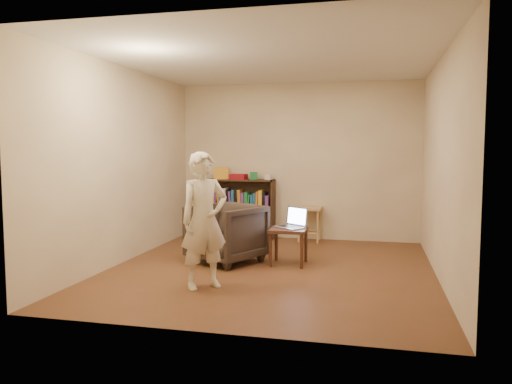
% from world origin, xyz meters
% --- Properties ---
extents(floor, '(4.50, 4.50, 0.00)m').
position_xyz_m(floor, '(0.00, 0.00, 0.00)').
color(floor, '#4D3218').
rests_on(floor, ground).
extents(ceiling, '(4.50, 4.50, 0.00)m').
position_xyz_m(ceiling, '(0.00, 0.00, 2.60)').
color(ceiling, silver).
rests_on(ceiling, wall_back).
extents(wall_back, '(4.00, 0.00, 4.00)m').
position_xyz_m(wall_back, '(0.00, 2.25, 1.30)').
color(wall_back, beige).
rests_on(wall_back, floor).
extents(wall_left, '(0.00, 4.50, 4.50)m').
position_xyz_m(wall_left, '(-2.00, 0.00, 1.30)').
color(wall_left, beige).
rests_on(wall_left, floor).
extents(wall_right, '(0.00, 4.50, 4.50)m').
position_xyz_m(wall_right, '(2.00, 0.00, 1.30)').
color(wall_right, beige).
rests_on(wall_right, floor).
extents(bookshelf, '(1.20, 0.30, 1.00)m').
position_xyz_m(bookshelf, '(-0.97, 2.09, 0.44)').
color(bookshelf, black).
rests_on(bookshelf, floor).
extents(box_yellow, '(0.28, 0.23, 0.20)m').
position_xyz_m(box_yellow, '(-1.28, 2.06, 1.10)').
color(box_yellow, gold).
rests_on(box_yellow, bookshelf).
extents(red_cloth, '(0.29, 0.22, 0.09)m').
position_xyz_m(red_cloth, '(-0.98, 2.06, 1.04)').
color(red_cloth, maroon).
rests_on(red_cloth, bookshelf).
extents(box_green, '(0.15, 0.15, 0.12)m').
position_xyz_m(box_green, '(-0.71, 2.05, 1.06)').
color(box_green, '#1B6734').
rests_on(box_green, bookshelf).
extents(box_white, '(0.12, 0.12, 0.08)m').
position_xyz_m(box_white, '(-0.46, 2.09, 1.04)').
color(box_white, beige).
rests_on(box_white, bookshelf).
extents(stool, '(0.39, 0.39, 0.56)m').
position_xyz_m(stool, '(0.23, 2.03, 0.45)').
color(stool, '#A2894E').
rests_on(stool, floor).
extents(armchair, '(1.14, 1.15, 0.78)m').
position_xyz_m(armchair, '(-0.66, 0.26, 0.39)').
color(armchair, '#332A22').
rests_on(armchair, floor).
extents(side_table, '(0.47, 0.47, 0.48)m').
position_xyz_m(side_table, '(0.18, 0.32, 0.40)').
color(side_table, '#331E11').
rests_on(side_table, floor).
extents(laptop, '(0.46, 0.44, 0.27)m').
position_xyz_m(laptop, '(0.21, 0.38, 0.54)').
color(laptop, silver).
rests_on(laptop, side_table).
extents(person, '(0.64, 0.63, 1.48)m').
position_xyz_m(person, '(-0.53, -0.98, 0.74)').
color(person, beige).
rests_on(person, floor).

